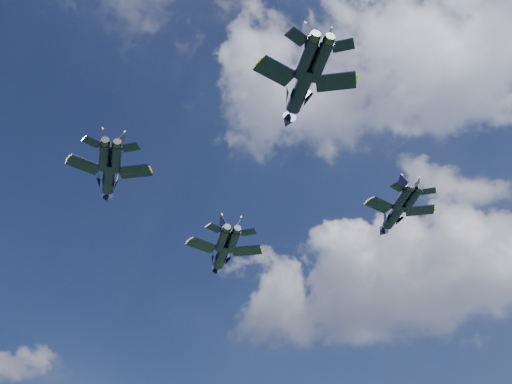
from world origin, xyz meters
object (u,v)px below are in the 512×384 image
at_px(jet_left, 109,178).
at_px(jet_slot, 300,92).
at_px(jet_lead, 221,256).
at_px(jet_right, 394,216).

height_order(jet_left, jet_slot, jet_slot).
bearing_deg(jet_left, jet_lead, 46.16).
distance_m(jet_lead, jet_left, 28.02).
bearing_deg(jet_slot, jet_lead, 93.15).
bearing_deg(jet_right, jet_lead, 142.96).
relative_size(jet_right, jet_slot, 0.87).
xyz_separation_m(jet_lead, jet_right, (29.68, 0.60, -0.12)).
distance_m(jet_lead, jet_slot, 39.44).
height_order(jet_lead, jet_slot, jet_slot).
xyz_separation_m(jet_lead, jet_left, (-2.77, -27.82, -1.94)).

